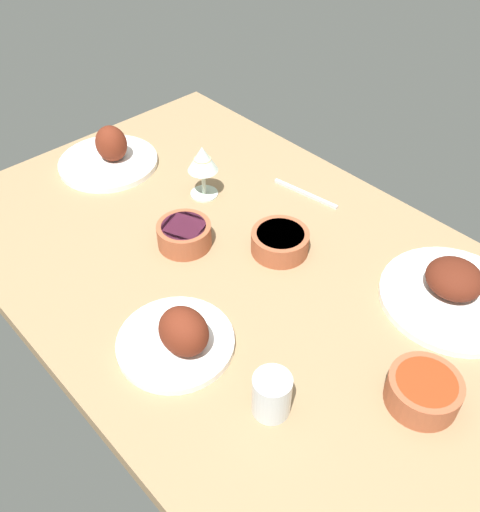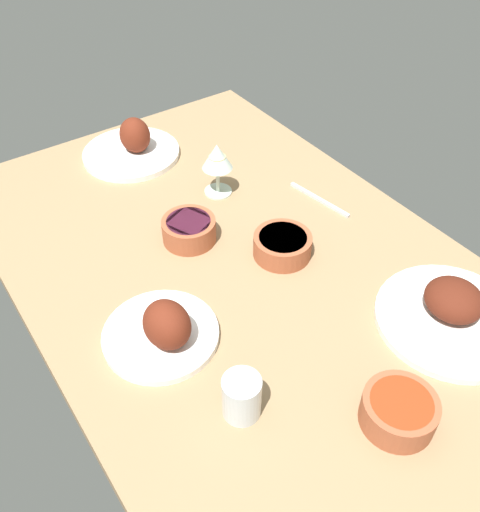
{
  "view_description": "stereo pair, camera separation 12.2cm",
  "coord_description": "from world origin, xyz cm",
  "px_view_note": "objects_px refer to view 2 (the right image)",
  "views": [
    {
      "loc": [
        66.03,
        -60.95,
        89.14
      ],
      "look_at": [
        0.0,
        0.0,
        6.0
      ],
      "focal_mm": 39.26,
      "sensor_mm": 36.0,
      "label": 1
    },
    {
      "loc": [
        73.69,
        -51.42,
        89.14
      ],
      "look_at": [
        0.0,
        0.0,
        6.0
      ],
      "focal_mm": 39.26,
      "sensor_mm": 36.0,
      "label": 2
    }
  ],
  "objects_px": {
    "plate_far_side": "(452,312)",
    "bowl_cream": "(282,245)",
    "bowl_sauce": "(399,410)",
    "plate_near_viewer": "(133,146)",
    "wine_glass": "(217,159)",
    "fork_loose": "(319,200)",
    "bowl_onions": "(189,229)",
    "water_tumbler": "(242,397)",
    "plate_center_main": "(164,330)"
  },
  "relations": [
    {
      "from": "plate_near_viewer",
      "to": "plate_center_main",
      "type": "bearing_deg",
      "value": -21.98
    },
    {
      "from": "water_tumbler",
      "to": "plate_far_side",
      "type": "bearing_deg",
      "value": 81.44
    },
    {
      "from": "wine_glass",
      "to": "fork_loose",
      "type": "height_order",
      "value": "wine_glass"
    },
    {
      "from": "bowl_sauce",
      "to": "fork_loose",
      "type": "xyz_separation_m",
      "value": [
        -0.54,
        0.3,
        -0.03
      ]
    },
    {
      "from": "wine_glass",
      "to": "water_tumbler",
      "type": "distance_m",
      "value": 0.64
    },
    {
      "from": "plate_center_main",
      "to": "bowl_sauce",
      "type": "bearing_deg",
      "value": 32.34
    },
    {
      "from": "bowl_onions",
      "to": "bowl_sauce",
      "type": "distance_m",
      "value": 0.61
    },
    {
      "from": "plate_near_viewer",
      "to": "bowl_cream",
      "type": "distance_m",
      "value": 0.56
    },
    {
      "from": "plate_center_main",
      "to": "wine_glass",
      "type": "relative_size",
      "value": 1.61
    },
    {
      "from": "bowl_onions",
      "to": "water_tumbler",
      "type": "distance_m",
      "value": 0.47
    },
    {
      "from": "plate_far_side",
      "to": "fork_loose",
      "type": "xyz_separation_m",
      "value": [
        -0.45,
        0.05,
        -0.02
      ]
    },
    {
      "from": "plate_center_main",
      "to": "bowl_onions",
      "type": "relative_size",
      "value": 1.83
    },
    {
      "from": "water_tumbler",
      "to": "plate_near_viewer",
      "type": "bearing_deg",
      "value": 165.29
    },
    {
      "from": "bowl_sauce",
      "to": "water_tumbler",
      "type": "height_order",
      "value": "water_tumbler"
    },
    {
      "from": "bowl_sauce",
      "to": "wine_glass",
      "type": "bearing_deg",
      "value": 171.22
    },
    {
      "from": "plate_center_main",
      "to": "bowl_onions",
      "type": "xyz_separation_m",
      "value": [
        -0.23,
        0.19,
        -0.0
      ]
    },
    {
      "from": "wine_glass",
      "to": "fork_loose",
      "type": "bearing_deg",
      "value": 46.88
    },
    {
      "from": "bowl_sauce",
      "to": "fork_loose",
      "type": "height_order",
      "value": "bowl_sauce"
    },
    {
      "from": "plate_center_main",
      "to": "water_tumbler",
      "type": "xyz_separation_m",
      "value": [
        0.21,
        0.03,
        0.01
      ]
    },
    {
      "from": "bowl_onions",
      "to": "plate_center_main",
      "type": "bearing_deg",
      "value": -40.14
    },
    {
      "from": "plate_far_side",
      "to": "bowl_cream",
      "type": "relative_size",
      "value": 2.29
    },
    {
      "from": "wine_glass",
      "to": "fork_loose",
      "type": "xyz_separation_m",
      "value": [
        0.18,
        0.19,
        -0.1
      ]
    },
    {
      "from": "bowl_sauce",
      "to": "wine_glass",
      "type": "height_order",
      "value": "wine_glass"
    },
    {
      "from": "plate_far_side",
      "to": "fork_loose",
      "type": "relative_size",
      "value": 1.59
    },
    {
      "from": "plate_center_main",
      "to": "bowl_cream",
      "type": "distance_m",
      "value": 0.34
    },
    {
      "from": "plate_center_main",
      "to": "fork_loose",
      "type": "distance_m",
      "value": 0.56
    },
    {
      "from": "plate_near_viewer",
      "to": "bowl_sauce",
      "type": "distance_m",
      "value": 1.0
    },
    {
      "from": "plate_center_main",
      "to": "fork_loose",
      "type": "height_order",
      "value": "plate_center_main"
    },
    {
      "from": "plate_far_side",
      "to": "bowl_onions",
      "type": "relative_size",
      "value": 2.42
    },
    {
      "from": "bowl_cream",
      "to": "water_tumbler",
      "type": "xyz_separation_m",
      "value": [
        0.28,
        -0.3,
        0.01
      ]
    },
    {
      "from": "bowl_onions",
      "to": "water_tumbler",
      "type": "bearing_deg",
      "value": -20.09
    },
    {
      "from": "bowl_onions",
      "to": "bowl_cream",
      "type": "height_order",
      "value": "bowl_onions"
    },
    {
      "from": "bowl_onions",
      "to": "wine_glass",
      "type": "bearing_deg",
      "value": 126.75
    },
    {
      "from": "bowl_sauce",
      "to": "plate_near_viewer",
      "type": "bearing_deg",
      "value": 179.16
    },
    {
      "from": "plate_near_viewer",
      "to": "wine_glass",
      "type": "distance_m",
      "value": 0.3
    },
    {
      "from": "plate_near_viewer",
      "to": "wine_glass",
      "type": "height_order",
      "value": "wine_glass"
    },
    {
      "from": "plate_near_viewer",
      "to": "wine_glass",
      "type": "bearing_deg",
      "value": 19.11
    },
    {
      "from": "plate_center_main",
      "to": "plate_near_viewer",
      "type": "height_order",
      "value": "plate_near_viewer"
    },
    {
      "from": "water_tumbler",
      "to": "fork_loose",
      "type": "relative_size",
      "value": 0.45
    },
    {
      "from": "fork_loose",
      "to": "bowl_sauce",
      "type": "bearing_deg",
      "value": 142.39
    },
    {
      "from": "plate_center_main",
      "to": "bowl_onions",
      "type": "bearing_deg",
      "value": 139.86
    },
    {
      "from": "plate_far_side",
      "to": "wine_glass",
      "type": "distance_m",
      "value": 0.64
    },
    {
      "from": "bowl_cream",
      "to": "water_tumbler",
      "type": "relative_size",
      "value": 1.53
    },
    {
      "from": "bowl_onions",
      "to": "bowl_cream",
      "type": "bearing_deg",
      "value": 41.43
    },
    {
      "from": "water_tumbler",
      "to": "plate_center_main",
      "type": "bearing_deg",
      "value": -171.0
    },
    {
      "from": "plate_far_side",
      "to": "bowl_cream",
      "type": "bearing_deg",
      "value": -155.93
    },
    {
      "from": "plate_center_main",
      "to": "bowl_sauce",
      "type": "relative_size",
      "value": 1.76
    },
    {
      "from": "plate_center_main",
      "to": "bowl_cream",
      "type": "relative_size",
      "value": 1.73
    },
    {
      "from": "plate_far_side",
      "to": "bowl_onions",
      "type": "height_order",
      "value": "plate_far_side"
    },
    {
      "from": "plate_center_main",
      "to": "bowl_cream",
      "type": "xyz_separation_m",
      "value": [
        -0.07,
        0.34,
        -0.0
      ]
    }
  ]
}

